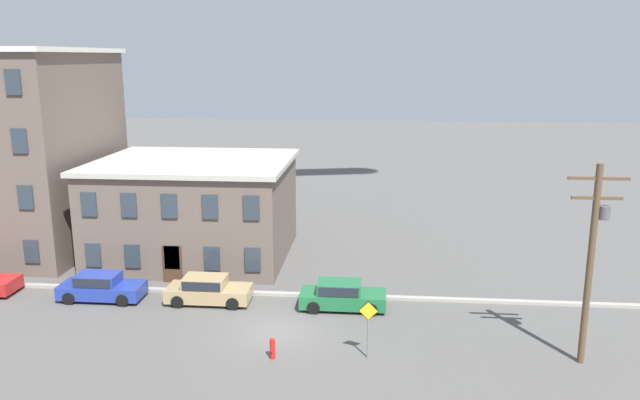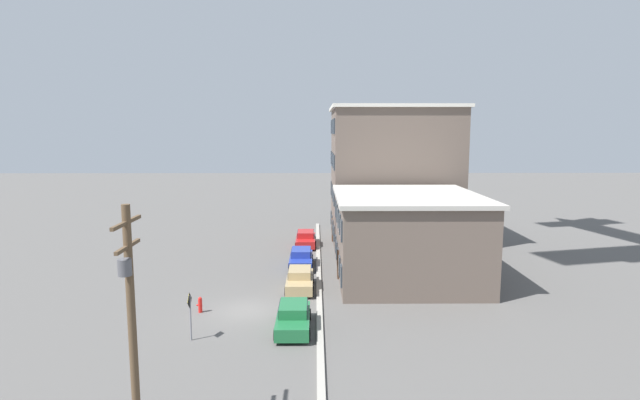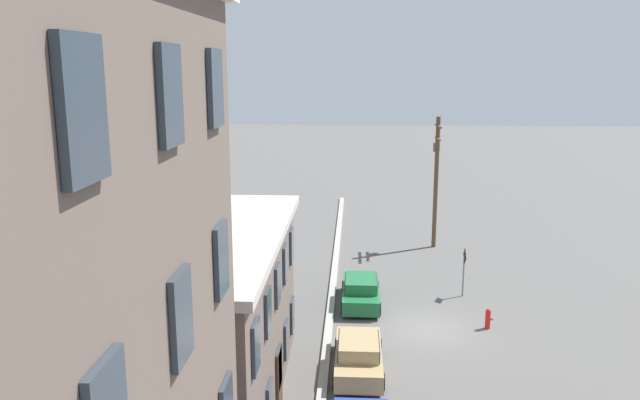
# 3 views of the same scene
# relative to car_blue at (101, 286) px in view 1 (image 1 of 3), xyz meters

# --- Properties ---
(ground_plane) EXTENTS (200.00, 200.00, 0.00)m
(ground_plane) POSITION_rel_car_blue_xyz_m (10.00, -3.09, -0.75)
(ground_plane) COLOR #565451
(kerb_strip) EXTENTS (56.00, 0.36, 0.16)m
(kerb_strip) POSITION_rel_car_blue_xyz_m (10.00, 1.41, -0.67)
(kerb_strip) COLOR #9E998E
(kerb_strip) RESTS_ON ground_plane
(apartment_corner) EXTENTS (11.70, 12.15, 13.25)m
(apartment_corner) POSITION_rel_car_blue_xyz_m (-9.60, 8.73, 5.89)
(apartment_corner) COLOR #66564C
(apartment_corner) RESTS_ON ground_plane
(apartment_midblock) EXTENTS (12.20, 10.53, 6.33)m
(apartment_midblock) POSITION_rel_car_blue_xyz_m (3.01, 7.91, 2.43)
(apartment_midblock) COLOR #66564C
(apartment_midblock) RESTS_ON ground_plane
(car_blue) EXTENTS (4.40, 1.92, 1.43)m
(car_blue) POSITION_rel_car_blue_xyz_m (0.00, 0.00, 0.00)
(car_blue) COLOR #233899
(car_blue) RESTS_ON ground_plane
(car_tan) EXTENTS (4.40, 1.92, 1.43)m
(car_tan) POSITION_rel_car_blue_xyz_m (5.81, 0.08, 0.00)
(car_tan) COLOR tan
(car_tan) RESTS_ON ground_plane
(car_green) EXTENTS (4.40, 1.92, 1.43)m
(car_green) POSITION_rel_car_blue_xyz_m (12.90, -0.06, 0.00)
(car_green) COLOR #1E6638
(car_green) RESTS_ON ground_plane
(caution_sign) EXTENTS (0.86, 0.08, 2.60)m
(caution_sign) POSITION_rel_car_blue_xyz_m (14.33, -5.39, 0.97)
(caution_sign) COLOR slate
(caution_sign) RESTS_ON ground_plane
(utility_pole) EXTENTS (2.40, 0.44, 8.58)m
(utility_pole) POSITION_rel_car_blue_xyz_m (23.41, -4.97, 4.08)
(utility_pole) COLOR brown
(utility_pole) RESTS_ON ground_plane
(fire_hydrant) EXTENTS (0.24, 0.34, 0.96)m
(fire_hydrant) POSITION_rel_car_blue_xyz_m (10.25, -5.83, -0.27)
(fire_hydrant) COLOR red
(fire_hydrant) RESTS_ON ground_plane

